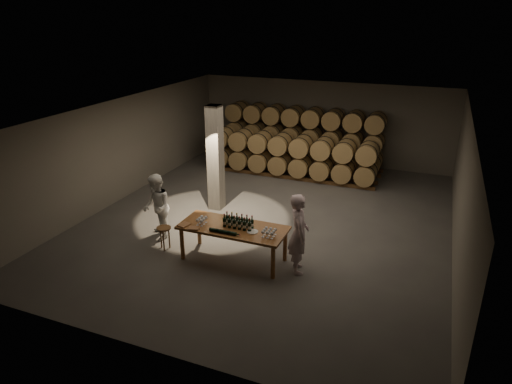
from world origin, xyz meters
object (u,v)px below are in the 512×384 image
at_px(tasting_table, 233,230).
at_px(stool, 164,231).
at_px(plate, 253,232).
at_px(person_man, 299,234).
at_px(notebook_near, 194,228).
at_px(person_woman, 157,207).
at_px(bottle_cluster, 238,223).

height_order(tasting_table, stool, tasting_table).
xyz_separation_m(plate, person_man, (1.06, 0.19, 0.06)).
distance_m(tasting_table, notebook_near, 0.94).
relative_size(plate, notebook_near, 1.09).
relative_size(plate, stool, 0.44).
height_order(plate, notebook_near, notebook_near).
bearing_deg(plate, person_woman, 172.13).
xyz_separation_m(notebook_near, stool, (-1.05, 0.29, -0.42)).
height_order(notebook_near, person_woman, person_woman).
bearing_deg(plate, notebook_near, -164.94).
relative_size(plate, person_woman, 0.15).
xyz_separation_m(notebook_near, person_man, (2.42, 0.56, 0.05)).
height_order(stool, person_woman, person_woman).
relative_size(notebook_near, person_man, 0.13).
distance_m(bottle_cluster, stool, 2.07).
bearing_deg(person_woman, bottle_cluster, 42.68).
bearing_deg(person_man, notebook_near, 78.37).
distance_m(notebook_near, person_woman, 1.72).
distance_m(tasting_table, stool, 1.89).
distance_m(bottle_cluster, notebook_near, 1.06).
relative_size(tasting_table, notebook_near, 10.52).
xyz_separation_m(bottle_cluster, person_woman, (-2.49, 0.32, -0.13)).
relative_size(tasting_table, bottle_cluster, 3.54).
height_order(notebook_near, person_man, person_man).
bearing_deg(stool, person_man, 4.45).
bearing_deg(tasting_table, notebook_near, -151.12).
relative_size(stool, person_woman, 0.34).
relative_size(bottle_cluster, person_man, 0.38).
height_order(bottle_cluster, person_man, person_man).
xyz_separation_m(tasting_table, bottle_cluster, (0.14, -0.01, 0.22)).
xyz_separation_m(tasting_table, person_woman, (-2.35, 0.31, 0.10)).
xyz_separation_m(bottle_cluster, plate, (0.40, -0.08, -0.11)).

